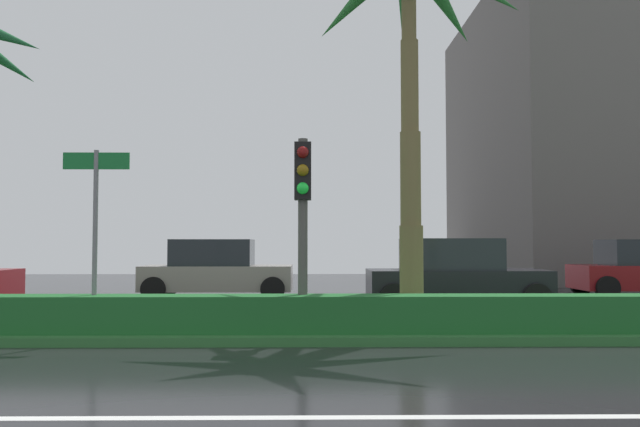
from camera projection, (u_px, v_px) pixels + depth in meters
ground_plane at (182, 326)px, 12.82m from camera, size 90.00×42.00×0.10m
near_lane_divider_stripe at (26, 418)px, 5.83m from camera, size 81.00×0.14×0.01m
median_strip at (171, 326)px, 11.83m from camera, size 85.50×4.00×0.15m
median_hedge at (153, 314)px, 10.45m from camera, size 76.50×0.70×0.60m
traffic_signal_median_right at (303, 198)px, 10.72m from camera, size 0.28×0.43×3.21m
street_name_sign at (95, 214)px, 10.63m from camera, size 1.10×0.08×3.00m
car_in_traffic_second at (216, 270)px, 18.67m from camera, size 4.30×2.02×1.72m
car_in_traffic_third at (454, 275)px, 15.67m from camera, size 4.30×2.02×1.72m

